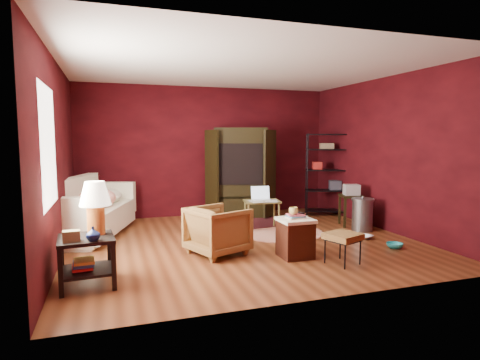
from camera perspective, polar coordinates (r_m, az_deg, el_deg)
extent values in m
cube|color=brown|center=(6.67, 0.54, -8.83)|extent=(5.50, 5.00, 0.02)
cube|color=white|center=(6.55, 0.57, 15.78)|extent=(5.50, 5.00, 0.02)
cube|color=#45090F|center=(8.87, -4.67, 4.05)|extent=(5.50, 0.02, 2.80)
cube|color=#45090F|center=(4.16, 11.71, 1.77)|extent=(5.50, 0.02, 2.80)
cube|color=#45090F|center=(6.16, -24.60, 2.68)|extent=(0.02, 5.00, 2.80)
cube|color=#45090F|center=(7.79, 20.19, 3.44)|extent=(0.02, 5.00, 2.80)
cube|color=white|center=(5.15, -25.59, 4.32)|extent=(0.02, 1.20, 1.40)
imported|color=white|center=(7.40, -20.62, -4.59)|extent=(1.13, 2.07, 0.78)
imported|color=black|center=(5.91, -3.19, -6.83)|extent=(0.94, 0.96, 0.78)
imported|color=silver|center=(7.13, 17.37, -6.99)|extent=(0.26, 0.15, 0.26)
imported|color=#2ABDC7|center=(6.71, 21.16, -7.98)|extent=(0.25, 0.09, 0.25)
imported|color=#0E1946|center=(4.71, -20.17, -7.24)|extent=(0.17, 0.17, 0.15)
imported|color=#D2C766|center=(5.70, 7.62, -4.24)|extent=(0.15, 0.13, 0.13)
cube|color=black|center=(4.95, -21.06, -7.79)|extent=(0.65, 0.65, 0.04)
cube|color=black|center=(5.05, -20.90, -11.90)|extent=(0.61, 0.61, 0.03)
cube|color=black|center=(4.76, -24.17, -11.86)|extent=(0.05, 0.05, 0.56)
cube|color=black|center=(4.77, -17.51, -11.56)|extent=(0.05, 0.05, 0.56)
cube|color=black|center=(5.28, -24.03, -10.10)|extent=(0.05, 0.05, 0.56)
cube|color=black|center=(5.29, -18.06, -9.84)|extent=(0.05, 0.05, 0.56)
cylinder|color=orange|center=(5.01, -19.80, -5.34)|extent=(0.22, 0.22, 0.34)
cone|color=#F2E5C6|center=(4.96, -19.92, -1.81)|extent=(0.39, 0.39, 0.28)
cube|color=olive|center=(4.78, -22.86, -7.35)|extent=(0.19, 0.13, 0.12)
cube|color=red|center=(5.03, -21.50, -11.44)|extent=(0.24, 0.30, 0.03)
cube|color=#337CCC|center=(5.02, -21.40, -11.05)|extent=(0.24, 0.30, 0.03)
cube|color=#E5CF4C|center=(5.01, -21.30, -10.66)|extent=(0.24, 0.30, 0.03)
cube|color=white|center=(7.41, -19.95, -5.24)|extent=(1.45, 2.20, 0.43)
cube|color=white|center=(7.50, -22.73, -2.97)|extent=(0.82, 1.99, 0.86)
cube|color=white|center=(6.44, -23.12, -4.89)|extent=(0.87, 0.45, 0.59)
cube|color=white|center=(8.32, -17.62, -2.31)|extent=(0.87, 0.45, 0.59)
ellipsoid|color=#FF4224|center=(6.79, -21.32, -3.36)|extent=(0.70, 0.70, 0.30)
ellipsoid|color=#FF4224|center=(7.33, -19.66, -2.46)|extent=(0.78, 0.78, 0.34)
ellipsoid|color=white|center=(7.84, -18.33, -2.20)|extent=(0.65, 0.65, 0.28)
cube|color=#471C10|center=(5.83, 7.87, -8.37)|extent=(0.43, 0.43, 0.51)
cube|color=white|center=(5.76, 7.91, -5.66)|extent=(0.46, 0.46, 0.05)
cube|color=beige|center=(5.76, 7.91, -5.33)|extent=(0.25, 0.19, 0.02)
cube|color=#5298C0|center=(5.75, 7.91, -5.12)|extent=(0.26, 0.21, 0.02)
cube|color=#DC5264|center=(5.75, 7.92, -4.92)|extent=(0.24, 0.19, 0.02)
cube|color=black|center=(5.80, 8.47, -4.62)|extent=(0.10, 0.16, 0.02)
cube|color=black|center=(5.62, 14.42, -7.75)|extent=(0.53, 0.53, 0.08)
cube|color=black|center=(5.63, 14.41, -8.26)|extent=(0.48, 0.48, 0.02)
cylinder|color=black|center=(5.45, 14.71, -10.49)|extent=(0.03, 0.03, 0.34)
cylinder|color=black|center=(5.71, 16.72, -9.79)|extent=(0.03, 0.03, 0.34)
cylinder|color=black|center=(5.64, 11.98, -9.85)|extent=(0.03, 0.03, 0.34)
cylinder|color=black|center=(5.89, 14.05, -9.21)|extent=(0.03, 0.03, 0.34)
cylinder|color=beige|center=(7.34, 5.66, -7.35)|extent=(1.93, 1.93, 0.01)
cube|color=#54161C|center=(7.96, 1.87, -6.18)|extent=(1.46, 1.09, 0.01)
cube|color=brown|center=(7.39, 3.13, -3.05)|extent=(0.71, 0.55, 0.03)
cylinder|color=brown|center=(7.20, 1.24, -5.44)|extent=(0.04, 0.04, 0.54)
cylinder|color=brown|center=(7.32, 5.57, -5.28)|extent=(0.04, 0.04, 0.54)
cylinder|color=brown|center=(7.56, 0.74, -4.90)|extent=(0.04, 0.04, 0.54)
cylinder|color=brown|center=(7.67, 4.88, -4.76)|extent=(0.04, 0.04, 0.54)
cube|color=silver|center=(7.41, 3.08, -2.82)|extent=(0.38, 0.29, 0.02)
cube|color=silver|center=(7.51, 2.89, -1.77)|extent=(0.35, 0.13, 0.23)
cube|color=#B9B8B3|center=(7.25, 2.31, -3.06)|extent=(0.24, 0.33, 0.00)
cube|color=#B9B8B3|center=(7.32, 4.44, -2.99)|extent=(0.32, 0.38, 0.00)
cube|color=black|center=(8.62, 0.05, 1.07)|extent=(1.23, 0.89, 1.91)
cube|color=black|center=(8.51, 0.07, 2.36)|extent=(1.00, 0.69, 0.86)
cube|color=black|center=(8.34, -4.03, 0.89)|extent=(0.19, 0.45, 1.81)
cube|color=black|center=(8.39, 4.25, 0.91)|extent=(0.38, 0.32, 1.81)
cube|color=#2F3235|center=(8.57, 0.06, 1.71)|extent=(0.74, 0.66, 0.52)
cube|color=black|center=(8.31, 0.12, 1.58)|extent=(0.49, 0.15, 0.40)
cube|color=black|center=(8.63, 0.06, -2.29)|extent=(1.01, 0.74, 0.05)
cylinder|color=black|center=(8.78, 9.58, 0.68)|extent=(0.03, 0.03, 1.79)
cylinder|color=black|center=(8.89, 14.96, 0.62)|extent=(0.03, 0.03, 1.79)
cylinder|color=black|center=(9.14, 9.39, 0.89)|extent=(0.03, 0.03, 1.79)
cylinder|color=black|center=(9.24, 14.57, 0.83)|extent=(0.03, 0.03, 1.79)
cube|color=black|center=(9.11, 12.03, -4.24)|extent=(0.95, 0.69, 0.02)
cube|color=black|center=(9.04, 12.09, -1.44)|extent=(0.95, 0.69, 0.02)
cube|color=black|center=(8.99, 12.15, 1.39)|extent=(0.95, 0.69, 0.02)
cube|color=black|center=(8.97, 12.21, 4.24)|extent=(0.95, 0.69, 0.02)
cube|color=black|center=(8.97, 12.26, 6.34)|extent=(0.95, 0.69, 0.02)
cube|color=maroon|center=(8.96, 10.90, 2.04)|extent=(0.28, 0.31, 0.16)
cube|color=#32313E|center=(9.05, 13.36, -0.70)|extent=(0.33, 0.33, 0.20)
cube|color=#7C654A|center=(8.97, 12.23, 4.75)|extent=(0.35, 0.30, 0.12)
cube|color=black|center=(8.02, 15.56, -2.20)|extent=(0.50, 0.50, 0.04)
cube|color=black|center=(7.85, 14.70, -4.51)|extent=(0.05, 0.05, 0.58)
cube|color=black|center=(7.96, 17.06, -4.44)|extent=(0.05, 0.05, 0.58)
cube|color=black|center=(8.18, 13.99, -4.08)|extent=(0.05, 0.05, 0.58)
cube|color=black|center=(8.28, 16.27, -4.02)|extent=(0.05, 0.05, 0.58)
cube|color=silver|center=(8.00, 15.59, -1.35)|extent=(0.33, 0.29, 0.20)
cylinder|color=gray|center=(7.72, 17.02, -4.85)|extent=(0.48, 0.48, 0.56)
cylinder|color=gray|center=(7.67, 17.09, -2.67)|extent=(0.53, 0.53, 0.04)
sphere|color=gray|center=(7.67, 17.09, -2.40)|extent=(0.07, 0.07, 0.06)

